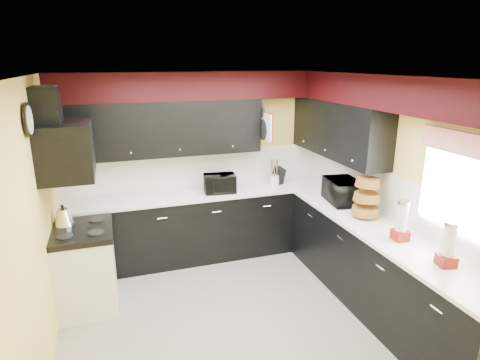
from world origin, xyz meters
The scene contains 35 objects.
ground centered at (0.00, 0.00, 0.00)m, with size 3.60×3.60×0.00m, color gray.
wall_back centered at (0.00, 1.80, 1.25)m, with size 3.60×0.06×2.50m, color #E0C666.
wall_right centered at (1.80, 0.00, 1.25)m, with size 0.06×3.60×2.50m, color #E0C666.
wall_left centered at (-1.80, 0.00, 1.25)m, with size 0.06×3.60×2.50m, color #E0C666.
ceiling centered at (0.00, 0.00, 2.50)m, with size 3.60×3.60×0.06m, color white.
cab_back centered at (0.00, 1.50, 0.45)m, with size 3.60×0.60×0.90m, color black.
cab_right centered at (1.50, -0.30, 0.45)m, with size 0.60×3.00×0.90m, color black.
counter_back centered at (0.00, 1.50, 0.92)m, with size 3.62×0.64×0.04m, color white.
counter_right centered at (1.50, -0.30, 0.92)m, with size 0.64×3.02×0.04m, color white.
splash_back centered at (0.00, 1.79, 1.19)m, with size 3.60×0.02×0.50m, color white.
splash_right centered at (1.79, 0.00, 1.19)m, with size 0.02×3.60×0.50m, color white.
upper_back centered at (-0.50, 1.62, 1.80)m, with size 2.60×0.35×0.70m, color black.
upper_right centered at (1.62, 0.90, 1.80)m, with size 0.35×1.80×0.70m, color black.
soffit_back centered at (0.00, 1.62, 2.33)m, with size 3.60×0.36×0.35m, color black.
soffit_right centered at (1.62, -0.18, 2.33)m, with size 0.36×3.24×0.35m, color black.
stove centered at (-1.50, 0.75, 0.43)m, with size 0.60×0.75×0.86m, color white.
cooktop centered at (-1.50, 0.75, 0.89)m, with size 0.62×0.77×0.06m, color black.
hood centered at (-1.55, 0.75, 1.78)m, with size 0.50×0.78×0.55m, color black.
hood_duct centered at (-1.68, 0.75, 2.20)m, with size 0.24×0.40×0.40m, color black.
window centered at (1.79, -0.90, 1.55)m, with size 0.03×0.86×0.96m, color white, non-canonical shape.
valance centered at (1.73, -0.90, 1.95)m, with size 0.04×0.88×0.20m, color red.
pan_top centered at (0.82, 1.55, 2.00)m, with size 0.03×0.22×0.40m, color black, non-canonical shape.
pan_mid centered at (0.82, 1.42, 1.75)m, with size 0.03×0.28×0.46m, color black, non-canonical shape.
pan_low centered at (0.82, 1.68, 1.72)m, with size 0.03×0.24×0.42m, color black, non-canonical shape.
cut_board centered at (0.83, 1.30, 1.80)m, with size 0.03×0.26×0.35m, color white.
baskets centered at (1.52, 0.05, 1.18)m, with size 0.27×0.27×0.50m, color brown, non-canonical shape.
clock centered at (-1.77, 0.25, 2.15)m, with size 0.03×0.30×0.30m, color black, non-canonical shape.
deco_plate centered at (1.77, -0.35, 2.25)m, with size 0.03×0.24×0.24m, color white, non-canonical shape.
toaster_oven centered at (0.21, 1.42, 1.06)m, with size 0.41×0.34×0.24m, color black.
microwave centered at (1.55, 0.56, 1.08)m, with size 0.52×0.35×0.29m, color black.
utensil_crock centered at (1.02, 1.48, 1.01)m, with size 0.14×0.14×0.15m, color silver.
knife_block centered at (1.10, 1.52, 1.06)m, with size 0.11×0.15×0.24m, color black.
kettle centered at (-1.68, 0.92, 1.01)m, with size 0.20×0.20×0.18m, color silver, non-canonical shape.
dispenser_a centered at (1.49, -0.57, 1.13)m, with size 0.14×0.14×0.37m, color #610508, non-canonical shape.
dispenser_b centered at (1.51, -1.13, 1.13)m, with size 0.14×0.14×0.37m, color #570506, non-canonical shape.
Camera 1 is at (-1.13, -3.51, 2.63)m, focal length 30.00 mm.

